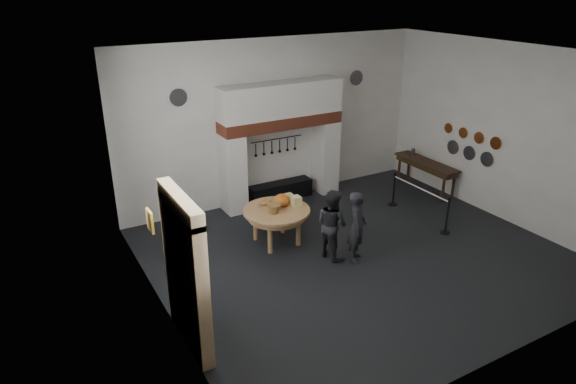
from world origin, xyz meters
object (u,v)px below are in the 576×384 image
barrier_post_near (447,217)px  barrier_post_far (394,190)px  work_table (276,211)px  iron_range (280,191)px  side_table (427,162)px  visitor_near (357,226)px  visitor_far (332,224)px

barrier_post_near → barrier_post_far: 2.00m
work_table → barrier_post_near: bearing=-23.1°
iron_range → side_table: 4.42m
iron_range → visitor_near: 3.90m
visitor_far → side_table: size_ratio=0.74×
visitor_near → side_table: visitor_near is taller
work_table → visitor_near: bearing=-53.6°
side_table → barrier_post_near: same height
visitor_near → visitor_far: (-0.40, 0.40, -0.02)m
iron_range → barrier_post_far: bearing=-36.9°
work_table → barrier_post_near: 4.26m
side_table → barrier_post_far: (-1.54, -0.40, -0.42)m
work_table → side_table: (5.44, 0.73, 0.03)m
iron_range → side_table: (4.10, -1.53, 0.62)m
iron_range → visitor_far: size_ratio=1.17×
iron_range → visitor_near: visitor_near is taller
visitor_near → barrier_post_near: size_ratio=1.85×
side_table → barrier_post_near: 2.88m
visitor_far → side_table: (4.67, 1.92, 0.05)m
visitor_near → work_table: bearing=76.7°
iron_range → side_table: side_table is taller
barrier_post_near → barrier_post_far: (0.00, 2.00, 0.00)m
visitor_far → barrier_post_far: bearing=-74.8°
visitor_far → barrier_post_far: size_ratio=1.81×
work_table → barrier_post_near: size_ratio=1.77×
visitor_near → visitor_far: bearing=85.3°
barrier_post_near → barrier_post_far: bearing=90.0°
work_table → barrier_post_far: bearing=5.0°
iron_range → barrier_post_near: size_ratio=2.11×
visitor_near → side_table: bearing=-21.1°
visitor_near → barrier_post_far: size_ratio=1.85×
work_table → side_table: side_table is taller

